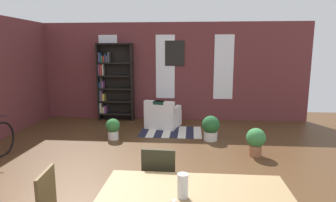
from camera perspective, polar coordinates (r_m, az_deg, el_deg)
name	(u,v)px	position (r m, az deg, el deg)	size (l,w,h in m)	color
ground_plane	(138,191)	(4.41, -6.09, -17.43)	(11.67, 11.67, 0.00)	#4C311B
back_wall_brick	(165,72)	(8.44, -0.50, 5.87)	(8.20, 0.12, 2.83)	brown
window_pane_0	(109,67)	(8.68, -11.74, 6.71)	(0.55, 0.02, 1.84)	white
window_pane_1	(165,67)	(8.36, -0.55, 6.80)	(0.55, 0.02, 1.84)	white
window_pane_2	(224,67)	(8.38, 11.05, 6.62)	(0.55, 0.02, 1.84)	white
vase_on_table	(183,186)	(2.63, 2.96, -16.54)	(0.10, 0.10, 0.22)	silver
dining_chair_far_left	(160,182)	(3.47, -1.63, -15.90)	(0.42, 0.42, 0.95)	#2D2E1D
bookshelf_tall	(113,81)	(8.50, -10.88, 3.87)	(1.04, 0.30, 2.24)	black
armchair_white	(163,117)	(7.67, -1.04, -3.16)	(0.97, 0.97, 0.75)	white
potted_plant_by_shelf	(211,127)	(6.60, 8.53, -5.19)	(0.40, 0.40, 0.57)	silver
potted_plant_corner	(113,128)	(6.73, -10.93, -5.32)	(0.33, 0.33, 0.49)	silver
potted_plant_window	(256,140)	(5.84, 17.13, -7.48)	(0.37, 0.37, 0.55)	#9E6042
striped_rug	(171,132)	(7.27, 0.57, -6.14)	(1.54, 1.08, 0.01)	#1E1E33
framed_picture	(175,53)	(8.33, 1.36, 9.50)	(0.56, 0.03, 0.72)	black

